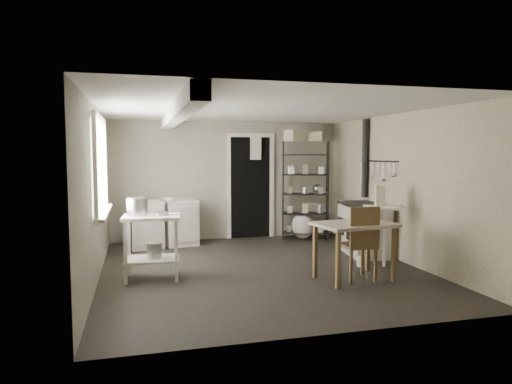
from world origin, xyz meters
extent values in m
plane|color=black|center=(0.00, 0.00, 0.00)|extent=(5.00, 5.00, 0.00)
plane|color=white|center=(0.00, 0.00, 2.30)|extent=(5.00, 5.00, 0.00)
cube|color=#A39F8B|center=(0.00, 2.50, 1.15)|extent=(4.50, 0.02, 2.30)
cube|color=#A39F8B|center=(0.00, -2.50, 1.15)|extent=(4.50, 0.02, 2.30)
cube|color=#A39F8B|center=(-2.25, 0.00, 1.15)|extent=(0.02, 5.00, 2.30)
cube|color=#A39F8B|center=(2.25, 0.00, 1.15)|extent=(0.02, 5.00, 2.30)
cylinder|color=#AEAFB1|center=(-1.73, -0.04, 0.94)|extent=(0.28, 0.28, 0.30)
cylinder|color=#AEAFB1|center=(-1.43, -0.15, 0.85)|extent=(0.23, 0.23, 0.10)
cylinder|color=#AEAFB1|center=(-1.52, -0.16, 0.39)|extent=(0.21, 0.21, 0.22)
imported|color=white|center=(-1.19, 1.91, 0.96)|extent=(0.39, 0.39, 0.07)
imported|color=white|center=(-1.68, 1.96, 0.96)|extent=(0.12, 0.12, 0.09)
imported|color=white|center=(1.19, 2.09, 1.37)|extent=(0.11, 0.11, 0.19)
cube|color=beige|center=(1.20, 2.02, 2.01)|extent=(0.39, 0.37, 0.21)
cube|color=beige|center=(1.66, 2.11, 1.99)|extent=(0.37, 0.36, 0.19)
cube|color=beige|center=(1.72, -0.31, 1.01)|extent=(0.19, 0.23, 0.30)
imported|color=white|center=(1.19, -0.93, 0.81)|extent=(0.11, 0.11, 0.10)
ellipsoid|color=silver|center=(1.42, 2.07, 0.24)|extent=(0.49, 0.44, 0.53)
cylinder|color=white|center=(1.47, -0.25, 0.08)|extent=(0.13, 0.13, 0.15)
camera|label=1|loc=(-1.72, -6.30, 1.68)|focal=32.00mm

